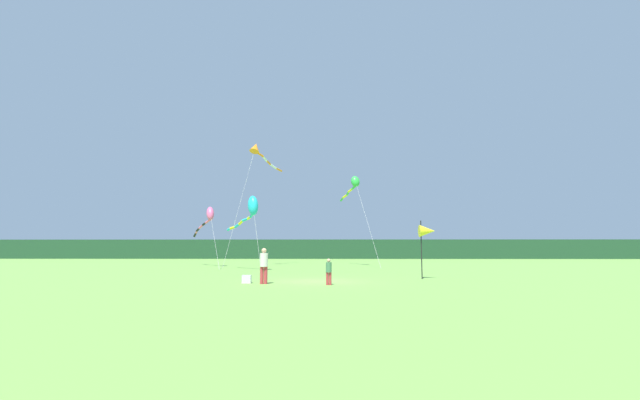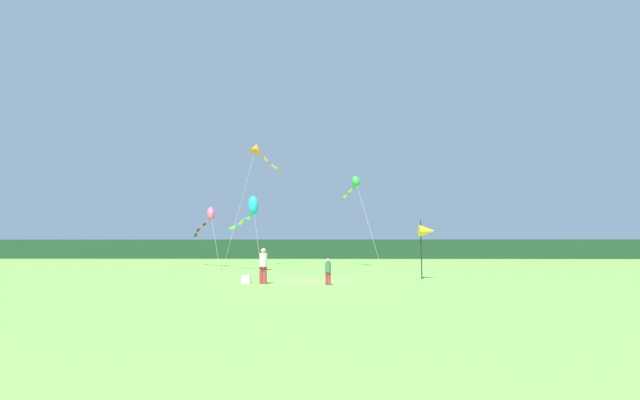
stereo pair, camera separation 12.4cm
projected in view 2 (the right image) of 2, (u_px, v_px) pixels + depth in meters
name	position (u px, v px, depth m)	size (l,w,h in m)	color
ground_plane	(318.00, 281.00, 23.05)	(120.00, 120.00, 0.00)	#6B9E42
distant_treeline	(325.00, 249.00, 67.94)	(108.00, 3.31, 2.94)	#1E4228
person_adult	(263.00, 264.00, 21.58)	(0.39, 0.39, 1.76)	#B23338
person_child	(328.00, 270.00, 20.94)	(0.28, 0.28, 1.25)	#B23338
cooler_box	(246.00, 279.00, 21.97)	(0.44, 0.36, 0.40)	silver
banner_flag_pole	(427.00, 231.00, 25.00)	(0.90, 0.70, 3.32)	black
kite_green	(354.00, 184.00, 42.45)	(3.16, 9.26, 8.74)	#B2B2B2
kite_cyan	(251.00, 208.00, 33.75)	(3.93, 5.98, 5.84)	#B2B2B2
kite_orange	(259.00, 151.00, 43.20)	(4.04, 9.64, 12.09)	#B2B2B2
kite_rainbow	(208.00, 217.00, 40.80)	(5.21, 9.83, 5.69)	#B2B2B2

